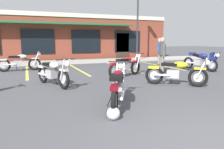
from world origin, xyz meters
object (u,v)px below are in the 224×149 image
object	(u,v)px
motorcycle_cream_vintage	(176,72)
person_in_black_shirt	(162,53)
motorcycle_foreground_classic	(118,86)
motorcycle_black_cruiser	(53,72)
parking_lot_lamp_post	(138,12)
motorcycle_orange_scrambler	(202,60)
person_in_shorts_foreground	(160,50)
motorcycle_blue_standard	(126,66)
helmet_on_pavement	(113,113)
motorcycle_silver_naked	(20,62)

from	to	relation	value
motorcycle_cream_vintage	person_in_black_shirt	size ratio (longest dim) A/B	1.03
motorcycle_foreground_classic	motorcycle_black_cruiser	xyz separation A→B (m)	(-1.19, 2.84, 0.00)
motorcycle_black_cruiser	parking_lot_lamp_post	distance (m)	9.50
motorcycle_foreground_classic	motorcycle_black_cruiser	distance (m)	3.08
motorcycle_orange_scrambler	person_in_shorts_foreground	xyz separation A→B (m)	(-0.54, 2.99, 0.42)
motorcycle_blue_standard	helmet_on_pavement	distance (m)	5.17
motorcycle_foreground_classic	motorcycle_orange_scrambler	xyz separation A→B (m)	(6.35, 3.97, 0.07)
motorcycle_foreground_classic	helmet_on_pavement	distance (m)	1.04
motorcycle_black_cruiser	motorcycle_silver_naked	distance (m)	4.49
motorcycle_blue_standard	helmet_on_pavement	size ratio (longest dim) A/B	7.50
motorcycle_orange_scrambler	parking_lot_lamp_post	distance (m)	5.92
motorcycle_cream_vintage	person_in_black_shirt	xyz separation A→B (m)	(1.26, 2.70, 0.49)
person_in_black_shirt	person_in_shorts_foreground	world-z (taller)	same
motorcycle_foreground_classic	motorcycle_silver_naked	xyz separation A→B (m)	(-2.31, 7.19, 0.00)
motorcycle_silver_naked	parking_lot_lamp_post	size ratio (longest dim) A/B	0.39
person_in_shorts_foreground	parking_lot_lamp_post	size ratio (longest dim) A/B	0.31
motorcycle_orange_scrambler	helmet_on_pavement	distance (m)	8.37
motorcycle_black_cruiser	motorcycle_blue_standard	distance (m)	3.25
person_in_black_shirt	helmet_on_pavement	xyz separation A→B (m)	(-4.47, -4.92, -0.82)
helmet_on_pavement	parking_lot_lamp_post	xyz separation A→B (m)	(5.83, 9.89, 3.32)
motorcycle_silver_naked	helmet_on_pavement	distance (m)	8.27
motorcycle_black_cruiser	motorcycle_cream_vintage	distance (m)	4.21
motorcycle_black_cruiser	motorcycle_cream_vintage	xyz separation A→B (m)	(3.94, -1.49, 0.00)
person_in_shorts_foreground	motorcycle_orange_scrambler	bearing A→B (deg)	-79.74
motorcycle_silver_naked	helmet_on_pavement	world-z (taller)	motorcycle_silver_naked
motorcycle_foreground_classic	motorcycle_blue_standard	xyz separation A→B (m)	(1.95, 3.70, 0.00)
motorcycle_cream_vintage	motorcycle_black_cruiser	bearing A→B (deg)	159.31
motorcycle_foreground_classic	motorcycle_cream_vintage	world-z (taller)	same
motorcycle_silver_naked	parking_lot_lamp_post	xyz separation A→B (m)	(7.68, 1.83, 2.99)
motorcycle_orange_scrambler	motorcycle_black_cruiser	bearing A→B (deg)	-171.52
motorcycle_orange_scrambler	motorcycle_cream_vintage	world-z (taller)	same
person_in_shorts_foreground	helmet_on_pavement	xyz separation A→B (m)	(-6.28, -7.83, -0.82)
motorcycle_black_cruiser	person_in_shorts_foreground	bearing A→B (deg)	30.45
motorcycle_blue_standard	motorcycle_orange_scrambler	bearing A→B (deg)	3.47
motorcycle_blue_standard	person_in_shorts_foreground	bearing A→B (deg)	40.13
motorcycle_foreground_classic	motorcycle_cream_vintage	distance (m)	3.06
motorcycle_cream_vintage	person_in_shorts_foreground	bearing A→B (deg)	61.31
helmet_on_pavement	motorcycle_silver_naked	bearing A→B (deg)	102.94
person_in_black_shirt	motorcycle_foreground_classic	bearing A→B (deg)	-134.68
motorcycle_silver_naked	helmet_on_pavement	xyz separation A→B (m)	(1.85, -8.05, -0.33)
motorcycle_cream_vintage	person_in_black_shirt	distance (m)	3.02
motorcycle_black_cruiser	motorcycle_blue_standard	bearing A→B (deg)	15.29
motorcycle_silver_naked	motorcycle_blue_standard	world-z (taller)	same
person_in_black_shirt	parking_lot_lamp_post	distance (m)	5.73
person_in_shorts_foreground	parking_lot_lamp_post	world-z (taller)	parking_lot_lamp_post
motorcycle_foreground_classic	parking_lot_lamp_post	bearing A→B (deg)	59.24
motorcycle_blue_standard	person_in_black_shirt	size ratio (longest dim) A/B	1.16
person_in_black_shirt	person_in_shorts_foreground	bearing A→B (deg)	58.15
motorcycle_black_cruiser	parking_lot_lamp_post	world-z (taller)	parking_lot_lamp_post
motorcycle_blue_standard	motorcycle_cream_vintage	world-z (taller)	same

